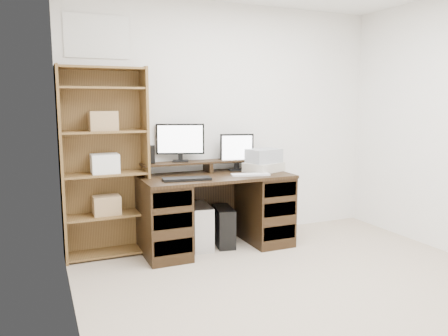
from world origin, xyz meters
TOP-DOWN VIEW (x-y plane):
  - room at (-0.00, 0.00)m, footprint 3.54×4.04m
  - desk at (-0.30, 1.64)m, footprint 1.50×0.70m
  - riser_shelf at (-0.30, 1.85)m, footprint 1.40×0.22m
  - monitor_wide at (-0.59, 1.89)m, footprint 0.47×0.20m
  - monitor_small at (0.01, 1.82)m, footprint 0.35×0.17m
  - speaker at (-0.89, 1.88)m, footprint 0.09×0.09m
  - keyboard_black at (-0.66, 1.47)m, footprint 0.47×0.21m
  - keyboard_white at (0.00, 1.48)m, footprint 0.40×0.20m
  - mouse at (0.28, 1.55)m, footprint 0.10×0.08m
  - printer at (0.25, 1.65)m, footprint 0.46×0.41m
  - basket at (0.25, 1.65)m, footprint 0.38×0.31m
  - tower_silver at (-0.45, 1.70)m, footprint 0.25×0.46m
  - tower_black at (-0.20, 1.67)m, footprint 0.24×0.42m
  - bookshelf at (-1.35, 1.86)m, footprint 0.80×0.30m

SIDE VIEW (x-z plane):
  - tower_black at x=-0.20m, z-range 0.00..0.40m
  - tower_silver at x=-0.45m, z-range 0.00..0.44m
  - desk at x=-0.30m, z-range 0.01..0.76m
  - keyboard_white at x=0.00m, z-range 0.75..0.77m
  - keyboard_black at x=-0.66m, z-range 0.75..0.77m
  - mouse at x=0.28m, z-range 0.75..0.78m
  - printer at x=0.25m, z-range 0.75..0.84m
  - riser_shelf at x=-0.30m, z-range 0.78..0.90m
  - basket at x=0.25m, z-range 0.84..0.99m
  - bookshelf at x=-1.35m, z-range 0.02..1.82m
  - speaker at x=-0.89m, z-range 0.87..1.05m
  - monitor_small at x=0.01m, z-range 0.77..1.16m
  - monitor_wide at x=-0.59m, z-range 0.89..1.28m
  - room at x=0.00m, z-range -0.02..2.52m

